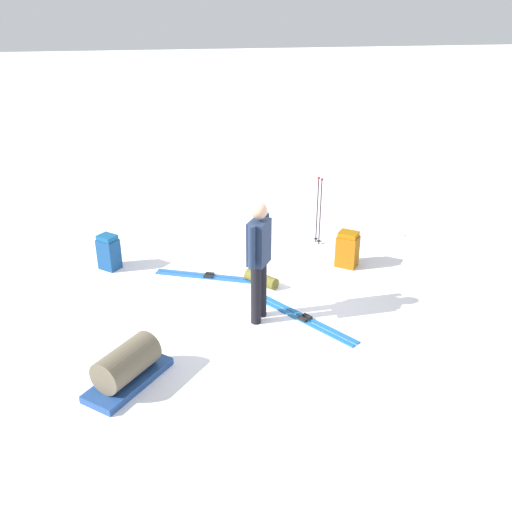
% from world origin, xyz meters
% --- Properties ---
extents(ground_plane, '(80.00, 80.00, 0.00)m').
position_xyz_m(ground_plane, '(0.00, 0.00, 0.00)').
color(ground_plane, white).
extents(skier_standing, '(0.50, 0.37, 1.70)m').
position_xyz_m(skier_standing, '(0.54, -0.05, 0.95)').
color(skier_standing, black).
rests_on(skier_standing, ground_plane).
extents(ski_pair_near, '(1.52, 1.14, 0.05)m').
position_xyz_m(ski_pair_near, '(0.68, 0.57, 0.01)').
color(ski_pair_near, '#1D62A5').
rests_on(ski_pair_near, ground_plane).
extents(ski_pair_far, '(0.80, 1.68, 0.05)m').
position_xyz_m(ski_pair_far, '(-0.81, -0.62, 0.01)').
color(ski_pair_far, '#2660AA').
rests_on(ski_pair_far, ground_plane).
extents(backpack_large_dark, '(0.39, 0.40, 0.58)m').
position_xyz_m(backpack_large_dark, '(-1.40, -2.18, 0.28)').
color(backpack_large_dark, navy).
rests_on(backpack_large_dark, ground_plane).
extents(backpack_bright, '(0.42, 0.43, 0.60)m').
position_xyz_m(backpack_bright, '(-0.85, 1.65, 0.29)').
color(backpack_bright, '#8F510C').
rests_on(backpack_bright, ground_plane).
extents(ski_poles_planted_near, '(0.17, 0.10, 1.22)m').
position_xyz_m(ski_poles_planted_near, '(-1.83, 1.42, 0.68)').
color(ski_poles_planted_near, black).
rests_on(ski_poles_planted_near, ground_plane).
extents(gear_sled, '(1.13, 1.04, 0.49)m').
position_xyz_m(gear_sled, '(1.68, -1.77, 0.22)').
color(gear_sled, navy).
rests_on(gear_sled, ground_plane).
extents(sleeping_mat_rolled, '(0.53, 0.50, 0.18)m').
position_xyz_m(sleeping_mat_rolled, '(-0.44, 0.16, 0.09)').
color(sleeping_mat_rolled, brown).
rests_on(sleeping_mat_rolled, ground_plane).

